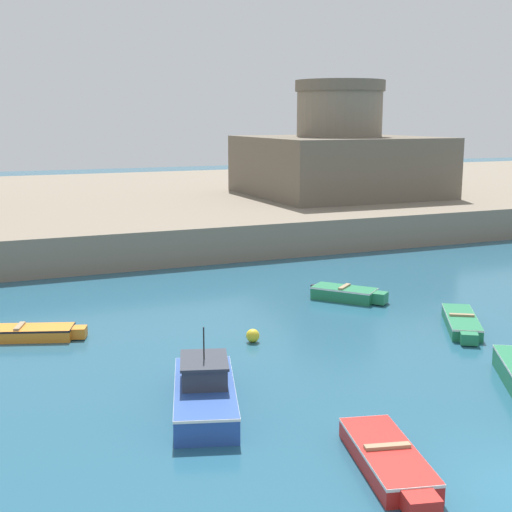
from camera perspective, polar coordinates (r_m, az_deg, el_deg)
name	(u,v)px	position (r m, az deg, el deg)	size (l,w,h in m)	color
quay_seawall	(108,206)	(57.09, -11.75, 3.95)	(120.00, 40.00, 2.01)	gray
dinghy_red_1	(389,459)	(17.00, 10.58, -15.68)	(2.08, 4.21, 0.55)	red
motorboat_blue_3	(205,390)	(19.94, -4.14, -10.63)	(2.94, 5.44, 2.27)	#284C9E
dinghy_green_4	(347,293)	(31.33, 7.27, -2.97)	(2.80, 3.12, 0.63)	#237A4C
dinghy_green_5	(462,322)	(28.05, 16.14, -5.10)	(2.89, 3.98, 0.54)	#237A4C
dinghy_orange_6	(23,332)	(27.05, -18.14, -5.83)	(4.27, 2.31, 0.53)	orange
mooring_buoy	(253,336)	(25.39, -0.26, -6.39)	(0.48, 0.48, 0.48)	yellow
fortress	(338,157)	(54.80, 6.62, 7.89)	(12.96, 12.96, 8.51)	#685E4F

